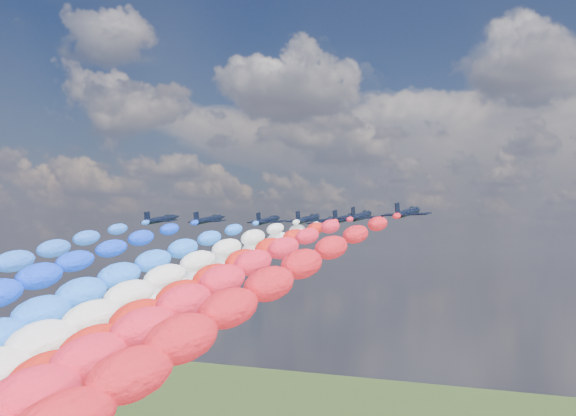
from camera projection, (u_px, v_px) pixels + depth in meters
The scene contains 14 objects.
jet_0 at pixel (161, 219), 156.96m from camera, with size 8.34×11.19×2.46m, color black, non-canonical shape.
jet_1 at pixel (208, 220), 157.90m from camera, with size 8.34×11.19×2.46m, color black, non-canonical shape.
jet_2 at pixel (268, 220), 160.69m from camera, with size 8.34×11.19×2.46m, color black, non-canonical shape.
trail_2 at pixel (63, 319), 111.02m from camera, with size 7.12×111.09×38.87m, color #2672FF, non-canonical shape.
jet_3 at pixel (307, 219), 155.20m from camera, with size 8.34×11.19×2.46m, color black, non-canonical shape.
trail_3 at pixel (111, 323), 105.54m from camera, with size 7.12×111.09×38.87m, color white, non-canonical shape.
jet_4 at pixel (326, 221), 165.80m from camera, with size 8.34×11.19×2.46m, color black, non-canonical shape.
trail_4 at pixel (155, 316), 116.13m from camera, with size 7.12×111.09×38.87m, color white, non-canonical shape.
jet_5 at pixel (345, 218), 151.88m from camera, with size 8.34×11.19×2.46m, color black, non-canonical shape.
trail_5 at pixel (161, 325), 102.21m from camera, with size 7.12×111.09×38.87m, color red, non-canonical shape.
jet_6 at pixel (361, 216), 141.34m from camera, with size 8.34×11.19×2.46m, color black, non-canonical shape.
trail_6 at pixel (164, 334), 91.67m from camera, with size 7.12×111.09×38.87m, color red, non-canonical shape.
jet_7 at pixel (407, 213), 129.04m from camera, with size 8.34×11.19×2.46m, color black, non-canonical shape.
trail_7 at pixel (208, 346), 79.37m from camera, with size 7.12×111.09×38.87m, color red, non-canonical shape.
Camera 1 is at (76.28, -125.13, 95.13)m, focal length 47.08 mm.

